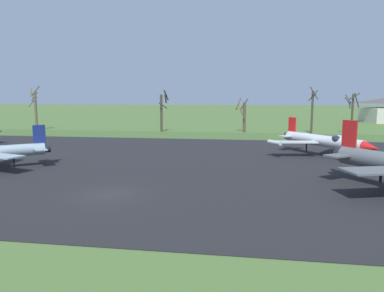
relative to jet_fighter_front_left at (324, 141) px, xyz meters
name	(u,v)px	position (x,y,z in m)	size (l,w,h in m)	color
ground_plane	(108,195)	(-19.18, -20.08, -1.96)	(600.00, 600.00, 0.00)	#4C6B33
asphalt_apron	(155,162)	(-19.18, -6.69, -1.94)	(106.60, 44.63, 0.05)	black
grass_verge_strip	(193,135)	(-19.18, 21.63, -1.93)	(166.60, 12.00, 0.06)	#41602D
jet_fighter_front_left	(324,141)	(0.00, 0.00, 0.00)	(11.38, 12.61, 4.49)	silver
bare_tree_far_left	(35,108)	(-54.65, 27.47, 2.80)	(2.12, 2.52, 9.65)	brown
bare_tree_left_of_center	(162,110)	(-26.53, 27.79, 2.48)	(1.69, 2.49, 8.60)	#42382D
bare_tree_center	(244,114)	(-9.92, 29.51, 1.65)	(2.56, 2.77, 7.01)	brown
bare_tree_right_of_center	(312,110)	(3.40, 28.60, 2.61)	(1.79, 1.94, 9.11)	#42382D
bare_tree_far_right	(352,110)	(10.81, 28.69, 2.65)	(2.89, 2.90, 7.99)	#42382D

